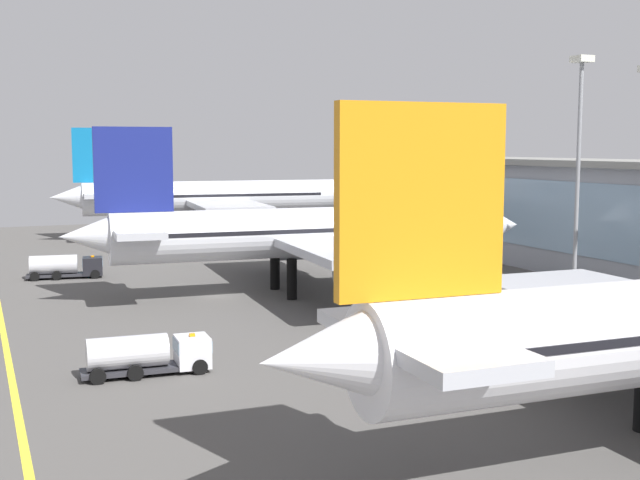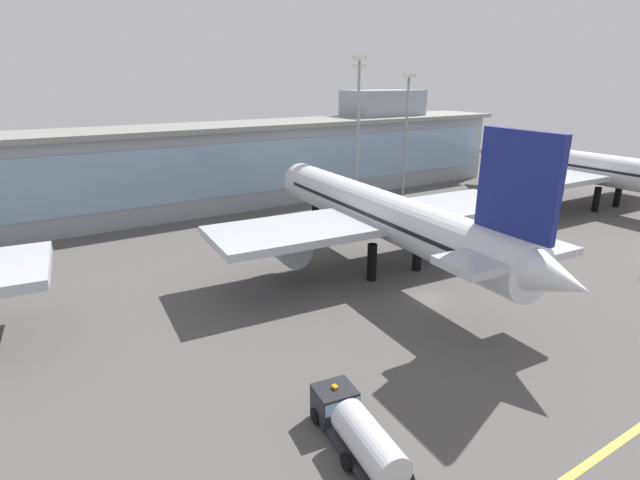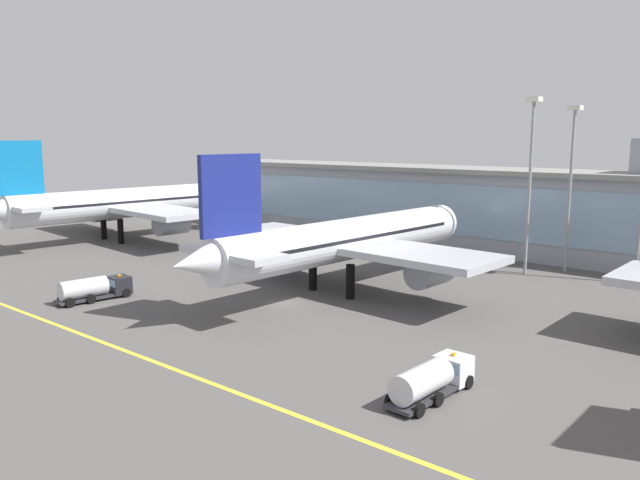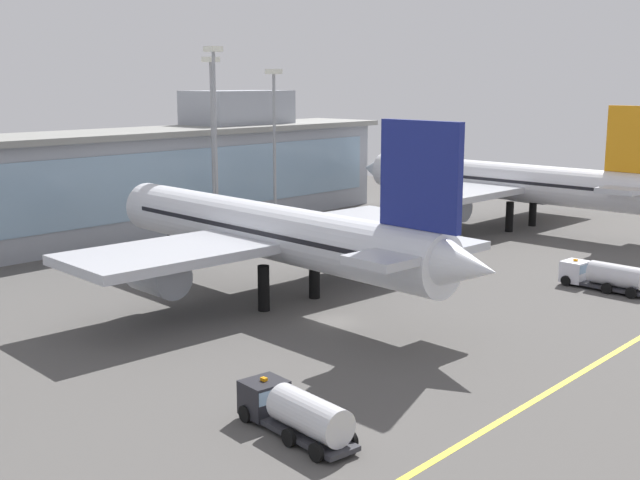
{
  "view_description": "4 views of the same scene",
  "coord_description": "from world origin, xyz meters",
  "px_view_note": "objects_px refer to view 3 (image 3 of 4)",
  "views": [
    {
      "loc": [
        83.24,
        -23.93,
        16.12
      ],
      "look_at": [
        4.11,
        10.16,
        6.13
      ],
      "focal_mm": 45.4,
      "sensor_mm": 36.0,
      "label": 1
    },
    {
      "loc": [
        -34.19,
        -33.24,
        21.91
      ],
      "look_at": [
        -9.33,
        6.43,
        6.34
      ],
      "focal_mm": 27.26,
      "sensor_mm": 36.0,
      "label": 2
    },
    {
      "loc": [
        49.02,
        -53.41,
        19.93
      ],
      "look_at": [
        -5.76,
        13.37,
        5.44
      ],
      "focal_mm": 34.75,
      "sensor_mm": 36.0,
      "label": 3
    },
    {
      "loc": [
        -52.05,
        -45.76,
        21.09
      ],
      "look_at": [
        4.32,
        5.75,
        6.03
      ],
      "focal_mm": 45.25,
      "sensor_mm": 36.0,
      "label": 4
    }
  ],
  "objects_px": {
    "baggage_tug_near": "(97,288)",
    "apron_light_mast_east": "(531,161)",
    "airliner_near_left": "(126,204)",
    "airliner_near_right": "(347,240)",
    "apron_light_mast_centre": "(572,165)",
    "fuel_tanker_truck": "(433,378)"
  },
  "relations": [
    {
      "from": "apron_light_mast_centre",
      "to": "apron_light_mast_east",
      "type": "distance_m",
      "value": 6.71
    },
    {
      "from": "fuel_tanker_truck",
      "to": "airliner_near_left",
      "type": "bearing_deg",
      "value": 74.61
    },
    {
      "from": "apron_light_mast_centre",
      "to": "apron_light_mast_east",
      "type": "relative_size",
      "value": 0.96
    },
    {
      "from": "fuel_tanker_truck",
      "to": "apron_light_mast_east",
      "type": "bearing_deg",
      "value": 16.48
    },
    {
      "from": "baggage_tug_near",
      "to": "apron_light_mast_centre",
      "type": "distance_m",
      "value": 67.81
    },
    {
      "from": "airliner_near_right",
      "to": "fuel_tanker_truck",
      "type": "distance_m",
      "value": 34.6
    },
    {
      "from": "baggage_tug_near",
      "to": "apron_light_mast_centre",
      "type": "xyz_separation_m",
      "value": [
        39.16,
        53.47,
        14.34
      ]
    },
    {
      "from": "airliner_near_right",
      "to": "apron_light_mast_centre",
      "type": "distance_m",
      "value": 36.22
    },
    {
      "from": "airliner_near_left",
      "to": "apron_light_mast_east",
      "type": "distance_m",
      "value": 74.95
    },
    {
      "from": "baggage_tug_near",
      "to": "apron_light_mast_centre",
      "type": "relative_size",
      "value": 0.38
    },
    {
      "from": "apron_light_mast_east",
      "to": "airliner_near_left",
      "type": "bearing_deg",
      "value": -164.85
    },
    {
      "from": "fuel_tanker_truck",
      "to": "baggage_tug_near",
      "type": "height_order",
      "value": "same"
    },
    {
      "from": "baggage_tug_near",
      "to": "apron_light_mast_east",
      "type": "height_order",
      "value": "apron_light_mast_east"
    },
    {
      "from": "baggage_tug_near",
      "to": "apron_light_mast_centre",
      "type": "bearing_deg",
      "value": -28.48
    },
    {
      "from": "airliner_near_right",
      "to": "apron_light_mast_east",
      "type": "relative_size",
      "value": 2.08
    },
    {
      "from": "apron_light_mast_east",
      "to": "fuel_tanker_truck",
      "type": "bearing_deg",
      "value": -76.75
    },
    {
      "from": "airliner_near_right",
      "to": "baggage_tug_near",
      "type": "distance_m",
      "value": 31.91
    },
    {
      "from": "airliner_near_left",
      "to": "apron_light_mast_centre",
      "type": "distance_m",
      "value": 80.22
    },
    {
      "from": "fuel_tanker_truck",
      "to": "apron_light_mast_east",
      "type": "xyz_separation_m",
      "value": [
        -11.15,
        47.36,
        14.95
      ]
    },
    {
      "from": "airliner_near_right",
      "to": "airliner_near_left",
      "type": "bearing_deg",
      "value": 89.13
    },
    {
      "from": "airliner_near_left",
      "to": "apron_light_mast_centre",
      "type": "relative_size",
      "value": 2.26
    },
    {
      "from": "airliner_near_left",
      "to": "fuel_tanker_truck",
      "type": "xyz_separation_m",
      "value": [
        82.92,
        -27.93,
        -5.52
      ]
    }
  ]
}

